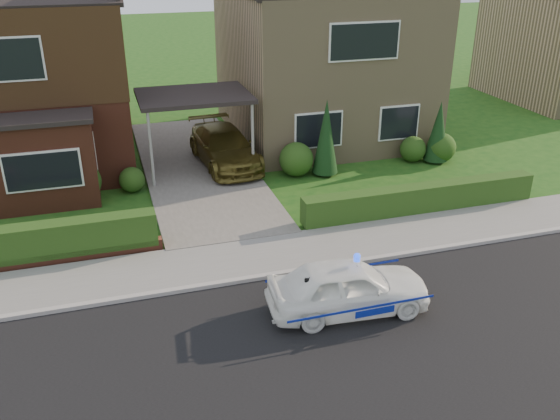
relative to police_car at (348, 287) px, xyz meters
name	(u,v)px	position (x,y,z in m)	size (l,w,h in m)	color
ground	(293,357)	(-1.67, -1.20, -0.61)	(120.00, 120.00, 0.00)	#184913
road	(293,357)	(-1.67, -1.20, -0.61)	(60.00, 6.00, 0.02)	black
kerb	(254,278)	(-1.67, 1.85, -0.55)	(60.00, 0.16, 0.12)	#9E9993
sidewalk	(244,258)	(-1.67, 2.90, -0.56)	(60.00, 2.00, 0.10)	slate
driveway	(198,168)	(-1.67, 9.80, -0.55)	(3.80, 12.00, 0.12)	#666059
house_left	(14,57)	(-7.45, 12.70, 3.20)	(7.50, 9.53, 7.25)	brown
house_right	(322,45)	(4.13, 12.79, 3.05)	(7.50, 8.06, 7.25)	tan
carport_link	(194,97)	(-1.67, 9.75, 2.04)	(3.80, 3.00, 2.77)	black
dwarf_wall	(7,265)	(-7.47, 4.10, -0.43)	(7.70, 0.25, 0.36)	brown
hedge_left	(9,268)	(-7.47, 4.25, -0.61)	(7.50, 0.55, 0.90)	#173511
hedge_right	(419,213)	(4.13, 4.15, -0.61)	(7.50, 0.55, 0.80)	#173511
shrub_left_mid	(80,182)	(-5.67, 8.10, 0.05)	(1.32, 1.32, 1.32)	#173511
shrub_left_near	(132,180)	(-4.07, 8.40, -0.19)	(0.84, 0.84, 0.84)	#173511
shrub_right_near	(296,159)	(1.53, 8.20, -0.01)	(1.20, 1.20, 1.20)	#173511
shrub_right_mid	(413,149)	(6.13, 8.30, -0.13)	(0.96, 0.96, 0.96)	#173511
shrub_right_far	(441,148)	(7.13, 8.00, -0.07)	(1.08, 1.08, 1.08)	#173511
conifer_a	(326,139)	(2.53, 8.00, 0.69)	(0.90, 0.90, 2.60)	black
conifer_b	(438,133)	(6.93, 8.00, 0.49)	(0.90, 0.90, 2.20)	black
police_car	(348,287)	(0.00, 0.00, 0.00)	(3.31, 3.70, 1.39)	white
driveway_car	(225,147)	(-0.67, 9.77, 0.16)	(1.83, 4.50, 1.31)	brown
potted_plant_b	(42,199)	(-6.81, 7.80, -0.27)	(0.38, 0.31, 0.70)	gray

